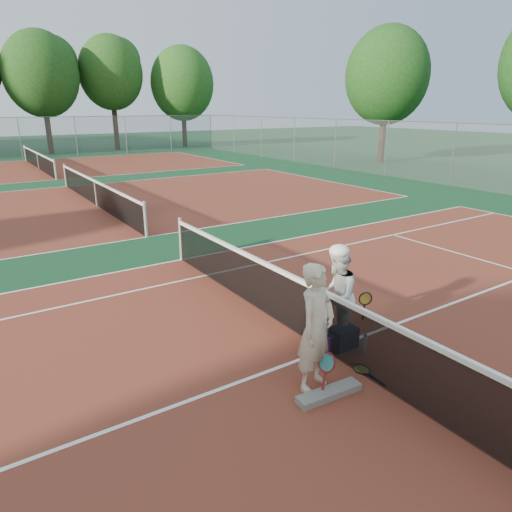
% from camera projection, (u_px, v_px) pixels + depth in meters
% --- Properties ---
extents(ground, '(130.00, 130.00, 0.00)m').
position_uv_depth(ground, '(325.00, 351.00, 7.33)').
color(ground, '#0F391E').
rests_on(ground, ground).
extents(court_main, '(23.77, 10.97, 0.01)m').
position_uv_depth(court_main, '(325.00, 350.00, 7.33)').
color(court_main, maroon).
rests_on(court_main, ground).
extents(court_far_a, '(23.77, 10.97, 0.01)m').
position_uv_depth(court_far_a, '(97.00, 206.00, 18.05)').
color(court_far_a, maroon).
rests_on(court_far_a, ground).
extents(court_far_b, '(23.77, 10.97, 0.01)m').
position_uv_depth(court_far_b, '(39.00, 169.00, 28.77)').
color(court_far_b, maroon).
rests_on(court_far_b, ground).
extents(net_main, '(0.10, 10.98, 1.02)m').
position_uv_depth(net_main, '(326.00, 322.00, 7.18)').
color(net_main, black).
rests_on(net_main, ground).
extents(net_far_a, '(0.10, 10.98, 1.02)m').
position_uv_depth(net_far_a, '(96.00, 193.00, 17.90)').
color(net_far_a, black).
rests_on(net_far_a, ground).
extents(net_far_b, '(0.10, 10.98, 1.02)m').
position_uv_depth(net_far_b, '(38.00, 161.00, 28.62)').
color(net_far_b, black).
rests_on(net_far_b, ground).
extents(fence_back, '(32.00, 0.06, 3.00)m').
position_uv_depth(fence_back, '(20.00, 138.00, 33.86)').
color(fence_back, slate).
rests_on(fence_back, ground).
extents(fence_right, '(0.06, 54.50, 3.00)m').
position_uv_depth(fence_right, '(494.00, 159.00, 20.57)').
color(fence_right, slate).
rests_on(fence_right, ground).
extents(player_a, '(0.77, 0.63, 1.82)m').
position_uv_depth(player_a, '(316.00, 328.00, 6.12)').
color(player_a, beige).
rests_on(player_a, ground).
extents(player_b, '(1.00, 0.98, 1.62)m').
position_uv_depth(player_b, '(337.00, 296.00, 7.41)').
color(player_b, silver).
rests_on(player_b, ground).
extents(racket_red, '(0.38, 0.38, 0.56)m').
position_uv_depth(racket_red, '(326.00, 372.00, 6.23)').
color(racket_red, maroon).
rests_on(racket_red, ground).
extents(racket_black_held, '(0.32, 0.30, 0.59)m').
position_uv_depth(racket_black_held, '(365.00, 307.00, 8.22)').
color(racket_black_held, black).
rests_on(racket_black_held, ground).
extents(racket_spare, '(0.30, 0.61, 0.03)m').
position_uv_depth(racket_spare, '(362.00, 369.00, 6.78)').
color(racket_spare, black).
rests_on(racket_spare, ground).
extents(sports_bag_navy, '(0.44, 0.30, 0.34)m').
position_uv_depth(sports_bag_navy, '(343.00, 338.00, 7.39)').
color(sports_bag_navy, black).
rests_on(sports_bag_navy, ground).
extents(sports_bag_purple, '(0.41, 0.34, 0.28)m').
position_uv_depth(sports_bag_purple, '(331.00, 342.00, 7.31)').
color(sports_bag_purple, '#27102B').
rests_on(sports_bag_purple, ground).
extents(net_cover_canvas, '(0.98, 0.29, 0.10)m').
position_uv_depth(net_cover_canvas, '(329.00, 393.00, 6.16)').
color(net_cover_canvas, '#66615C').
rests_on(net_cover_canvas, ground).
extents(water_bottle, '(0.09, 0.09, 0.30)m').
position_uv_depth(water_bottle, '(365.00, 345.00, 7.22)').
color(water_bottle, '#ACC3DB').
rests_on(water_bottle, ground).
extents(tree_back_3, '(5.79, 5.79, 9.52)m').
position_uv_depth(tree_back_3, '(41.00, 74.00, 36.07)').
color(tree_back_3, '#382314').
rests_on(tree_back_3, ground).
extents(tree_back_4, '(5.46, 5.46, 9.67)m').
position_uv_depth(tree_back_4, '(111.00, 73.00, 39.58)').
color(tree_back_4, '#382314').
rests_on(tree_back_4, ground).
extents(tree_back_5, '(5.83, 5.83, 9.13)m').
position_uv_depth(tree_back_5, '(182.00, 84.00, 42.44)').
color(tree_back_5, '#382314').
rests_on(tree_back_5, ground).
extents(tree_right_1, '(5.50, 5.50, 8.85)m').
position_uv_depth(tree_right_1, '(387.00, 76.00, 30.22)').
color(tree_right_1, '#382314').
rests_on(tree_right_1, ground).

